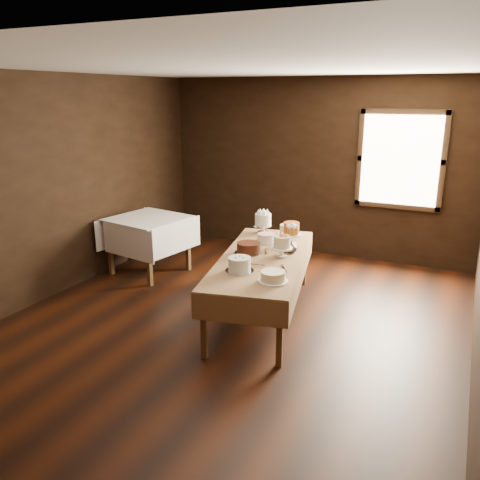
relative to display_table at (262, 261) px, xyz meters
name	(u,v)px	position (x,y,z in m)	size (l,w,h in m)	color
floor	(233,324)	(-0.21, -0.36, -0.68)	(5.00, 6.00, 0.01)	black
ceiling	(231,66)	(-0.21, -0.36, 2.12)	(5.00, 6.00, 0.01)	beige
wall_back	(315,168)	(-0.21, 2.64, 0.72)	(5.00, 0.02, 2.80)	black
wall_left	(57,186)	(-2.71, -0.36, 0.72)	(0.02, 6.00, 2.80)	black
window	(400,160)	(1.09, 2.58, 0.92)	(1.10, 0.05, 1.30)	#FFEABF
display_table	(262,261)	(0.00, 0.00, 0.00)	(1.41, 2.52, 0.73)	#4B321B
side_table	(148,224)	(-2.07, 0.66, 0.05)	(1.13, 1.13, 0.83)	#4B321B
cake_meringue	(263,224)	(-0.39, 0.94, 0.18)	(0.28, 0.28, 0.28)	silver
cake_speckled	(288,230)	(-0.05, 0.99, 0.12)	(0.29, 0.29, 0.14)	white
cake_lattice	(266,239)	(-0.18, 0.55, 0.10)	(0.31, 0.31, 0.10)	silver
cake_caramel	(291,235)	(0.13, 0.61, 0.18)	(0.27, 0.27, 0.29)	white
cake_chocolate	(249,248)	(-0.20, 0.04, 0.12)	(0.34, 0.34, 0.13)	silver
cake_flowers	(282,247)	(0.20, 0.10, 0.17)	(0.26, 0.26, 0.26)	white
cake_swirl	(239,265)	(-0.03, -0.55, 0.13)	(0.31, 0.31, 0.15)	silver
cake_cream	(273,277)	(0.40, -0.68, 0.10)	(0.31, 0.31, 0.11)	white
cake_server_a	(258,265)	(0.07, -0.29, 0.06)	(0.24, 0.03, 0.01)	silver
cake_server_b	(285,270)	(0.40, -0.32, 0.06)	(0.24, 0.03, 0.01)	silver
cake_server_c	(266,250)	(-0.07, 0.25, 0.06)	(0.24, 0.03, 0.01)	silver
cake_server_d	(292,251)	(0.24, 0.32, 0.06)	(0.24, 0.03, 0.01)	silver
flower_vase	(291,247)	(0.25, 0.29, 0.12)	(0.14, 0.14, 0.14)	#2D2823
flower_bouquet	(292,231)	(0.25, 0.29, 0.31)	(0.14, 0.14, 0.20)	white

